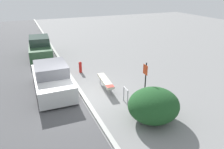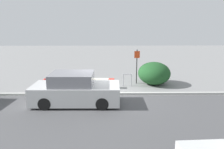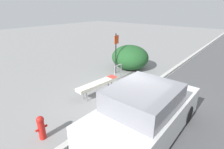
{
  "view_description": "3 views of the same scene",
  "coord_description": "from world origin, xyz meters",
  "px_view_note": "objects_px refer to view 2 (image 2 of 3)",
  "views": [
    {
      "loc": [
        10.17,
        -2.64,
        5.6
      ],
      "look_at": [
        0.04,
        1.68,
        1.05
      ],
      "focal_mm": 35.0,
      "sensor_mm": 36.0,
      "label": 1
    },
    {
      "loc": [
        0.29,
        -11.81,
        3.89
      ],
      "look_at": [
        0.47,
        0.39,
        1.1
      ],
      "focal_mm": 35.0,
      "sensor_mm": 36.0,
      "label": 2
    },
    {
      "loc": [
        -5.48,
        -3.38,
        3.69
      ],
      "look_at": [
        -0.36,
        0.73,
        1.11
      ],
      "focal_mm": 28.0,
      "sensor_mm": 36.0,
      "label": 3
    }
  ],
  "objects_px": {
    "bench": "(97,80)",
    "fire_hydrant": "(45,84)",
    "parked_car_near": "(75,90)",
    "sign_post": "(137,63)",
    "bike_rack": "(127,79)"
  },
  "relations": [
    {
      "from": "bench",
      "to": "fire_hydrant",
      "type": "relative_size",
      "value": 2.83
    },
    {
      "from": "fire_hydrant",
      "to": "parked_car_near",
      "type": "bearing_deg",
      "value": -45.7
    },
    {
      "from": "bench",
      "to": "sign_post",
      "type": "relative_size",
      "value": 0.94
    },
    {
      "from": "bike_rack",
      "to": "parked_car_near",
      "type": "xyz_separation_m",
      "value": [
        -2.87,
        -3.16,
        0.2
      ]
    },
    {
      "from": "bike_rack",
      "to": "parked_car_near",
      "type": "distance_m",
      "value": 4.27
    },
    {
      "from": "bike_rack",
      "to": "fire_hydrant",
      "type": "bearing_deg",
      "value": -169.06
    },
    {
      "from": "bike_rack",
      "to": "sign_post",
      "type": "bearing_deg",
      "value": 44.52
    },
    {
      "from": "bike_rack",
      "to": "sign_post",
      "type": "xyz_separation_m",
      "value": [
        0.67,
        0.66,
        0.88
      ]
    },
    {
      "from": "parked_car_near",
      "to": "fire_hydrant",
      "type": "bearing_deg",
      "value": 135.13
    },
    {
      "from": "sign_post",
      "to": "bench",
      "type": "bearing_deg",
      "value": -158.65
    },
    {
      "from": "sign_post",
      "to": "fire_hydrant",
      "type": "xyz_separation_m",
      "value": [
        -5.68,
        -1.63,
        -0.98
      ]
    },
    {
      "from": "sign_post",
      "to": "parked_car_near",
      "type": "relative_size",
      "value": 0.53
    },
    {
      "from": "bike_rack",
      "to": "sign_post",
      "type": "relative_size",
      "value": 0.36
    },
    {
      "from": "bench",
      "to": "parked_car_near",
      "type": "distance_m",
      "value": 2.98
    },
    {
      "from": "bike_rack",
      "to": "parked_car_near",
      "type": "relative_size",
      "value": 0.19
    }
  ]
}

